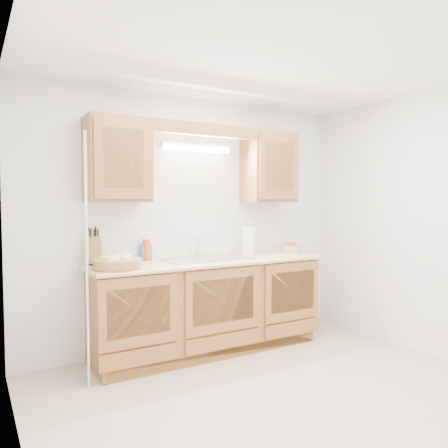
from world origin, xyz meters
TOP-DOWN VIEW (x-y plane):
  - room at (0.00, 0.00)m, footprint 3.52×3.50m
  - base_cabinets at (0.00, 1.20)m, footprint 2.20×0.60m
  - countertop at (0.00, 1.19)m, footprint 2.30×0.63m
  - upper_cabinet_left at (-0.83, 1.33)m, footprint 0.55×0.33m
  - upper_cabinet_right at (0.83, 1.33)m, footprint 0.55×0.33m
  - valance at (0.00, 1.19)m, footprint 2.20×0.05m
  - fluorescent_fixture at (0.00, 1.42)m, footprint 0.76×0.08m
  - sink at (0.00, 1.21)m, footprint 0.84×0.46m
  - wire_shelf_pole at (-1.20, 0.94)m, footprint 0.03×0.03m
  - outlet_plate at (0.95, 1.49)m, footprint 0.08×0.01m
  - fruit_basket at (-0.93, 1.06)m, footprint 0.42×0.42m
  - knife_block at (-1.03, 1.41)m, footprint 0.16×0.22m
  - orange_canister at (-0.54, 1.41)m, footprint 0.08×0.08m
  - soap_bottle at (-0.54, 1.44)m, footprint 0.10×0.10m
  - sponge at (-0.54, 1.44)m, footprint 0.11×0.08m
  - paper_towel at (0.54, 1.29)m, footprint 0.17×0.17m
  - apple_bowl at (1.03, 1.21)m, footprint 0.24×0.24m

SIDE VIEW (x-z plane):
  - base_cabinets at x=0.00m, z-range 0.01..0.87m
  - sink at x=0.00m, z-range 0.65..1.01m
  - countertop at x=0.00m, z-range 0.86..0.90m
  - sponge at x=-0.54m, z-range 0.90..0.92m
  - apple_bowl at x=1.03m, z-range 0.89..1.01m
  - fruit_basket at x=-0.93m, z-range 0.89..1.02m
  - wire_shelf_pole at x=-1.20m, z-range 0.00..2.00m
  - orange_canister at x=-0.54m, z-range 0.90..1.12m
  - soap_bottle at x=-0.54m, z-range 0.90..1.12m
  - knife_block at x=-1.03m, z-range 0.85..1.20m
  - paper_towel at x=0.54m, z-range 0.87..1.21m
  - outlet_plate at x=0.95m, z-range 1.09..1.21m
  - room at x=0.00m, z-range 0.00..2.50m
  - upper_cabinet_left at x=-0.83m, z-range 1.45..2.20m
  - upper_cabinet_right at x=0.83m, z-range 1.45..2.20m
  - fluorescent_fixture at x=0.00m, z-range 1.96..2.04m
  - valance at x=0.00m, z-range 2.08..2.20m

